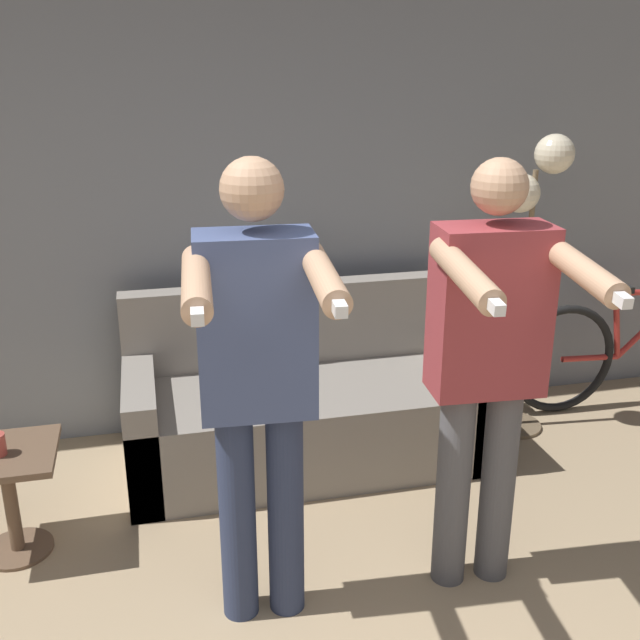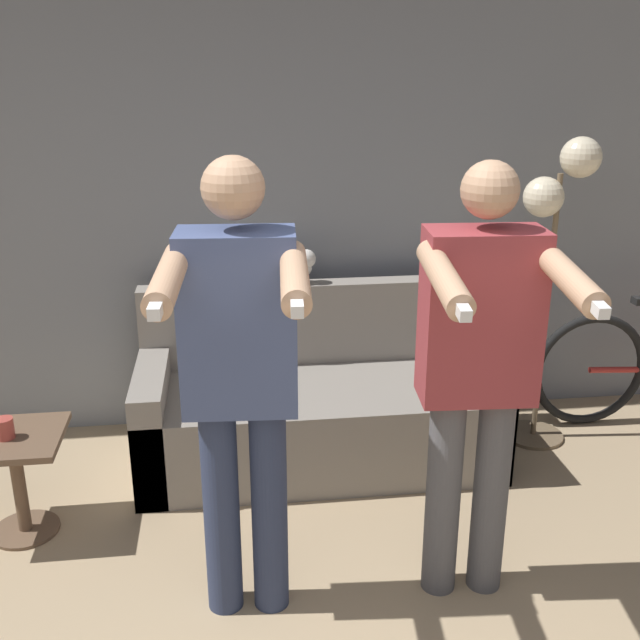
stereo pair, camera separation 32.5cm
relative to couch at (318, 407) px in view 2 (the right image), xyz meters
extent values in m
cube|color=gray|center=(-0.34, 0.53, 1.01)|extent=(10.00, 0.05, 2.60)
cube|color=gray|center=(0.00, -0.04, -0.07)|extent=(1.90, 0.82, 0.45)
cube|color=gray|center=(0.00, 0.30, 0.39)|extent=(1.90, 0.14, 0.46)
cube|color=gray|center=(-0.87, -0.04, 0.00)|extent=(0.16, 0.82, 0.59)
cube|color=gray|center=(0.87, -0.04, 0.00)|extent=(0.16, 0.82, 0.59)
cylinder|color=#2D3856|center=(-0.52, -1.14, 0.15)|extent=(0.14, 0.14, 0.88)
cylinder|color=#2D3856|center=(-0.33, -1.16, 0.15)|extent=(0.14, 0.14, 0.88)
cube|color=#475684|center=(-0.43, -1.15, 0.92)|extent=(0.42, 0.25, 0.66)
sphere|color=tan|center=(-0.43, -1.15, 1.39)|extent=(0.22, 0.22, 0.22)
cylinder|color=tan|center=(-0.64, -1.38, 1.16)|extent=(0.13, 0.51, 0.11)
cube|color=white|center=(-0.66, -1.63, 1.14)|extent=(0.04, 0.12, 0.04)
cylinder|color=tan|center=(-0.25, -1.41, 1.16)|extent=(0.13, 0.51, 0.11)
cube|color=white|center=(-0.27, -1.66, 1.14)|extent=(0.04, 0.12, 0.04)
cylinder|color=#56565B|center=(0.36, -1.14, 0.14)|extent=(0.14, 0.14, 0.87)
cylinder|color=#56565B|center=(0.55, -1.16, 0.14)|extent=(0.14, 0.14, 0.87)
cube|color=#9E383D|center=(0.46, -1.15, 0.90)|extent=(0.44, 0.25, 0.65)
sphere|color=tan|center=(0.46, -1.15, 1.37)|extent=(0.21, 0.21, 0.21)
cylinder|color=tan|center=(0.24, -1.38, 1.13)|extent=(0.12, 0.51, 0.13)
cube|color=white|center=(0.22, -1.63, 1.10)|extent=(0.04, 0.12, 0.05)
cylinder|color=tan|center=(0.64, -1.41, 1.13)|extent=(0.12, 0.51, 0.13)
cube|color=white|center=(0.63, -1.66, 1.10)|extent=(0.04, 0.12, 0.05)
ellipsoid|color=silver|center=(-0.19, 0.30, 0.70)|extent=(0.40, 0.15, 0.17)
sphere|color=silver|center=(-0.02, 0.30, 0.75)|extent=(0.10, 0.10, 0.10)
ellipsoid|color=silver|center=(-0.40, 0.32, 0.64)|extent=(0.22, 0.04, 0.04)
cone|color=silver|center=(-0.04, 0.28, 0.79)|extent=(0.03, 0.03, 0.03)
cone|color=silver|center=(-0.04, 0.32, 0.79)|extent=(0.03, 0.03, 0.03)
cylinder|color=#756047|center=(1.27, 0.05, -0.28)|extent=(0.34, 0.34, 0.02)
cylinder|color=#756047|center=(1.27, 0.05, 0.47)|extent=(0.03, 0.03, 1.52)
sphere|color=#F4E5C1|center=(1.37, 0.05, 1.31)|extent=(0.21, 0.21, 0.21)
sphere|color=#F4E5C1|center=(1.19, 0.05, 1.11)|extent=(0.21, 0.21, 0.21)
cylinder|color=brown|center=(-1.44, -0.53, -0.29)|extent=(0.31, 0.31, 0.02)
cylinder|color=brown|center=(-1.44, -0.53, -0.06)|extent=(0.06, 0.06, 0.47)
cube|color=brown|center=(-1.44, -0.53, 0.19)|extent=(0.44, 0.44, 0.03)
cylinder|color=#B7473D|center=(-1.46, -0.55, 0.25)|extent=(0.08, 0.08, 0.10)
torus|color=black|center=(1.64, 0.17, 0.05)|extent=(0.69, 0.05, 0.69)
cylinder|color=#B72D28|center=(1.83, 0.17, 0.05)|extent=(0.38, 0.04, 0.05)
camera|label=1|loc=(-0.78, -3.58, 1.81)|focal=42.00mm
camera|label=2|loc=(-0.46, -3.64, 1.81)|focal=42.00mm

